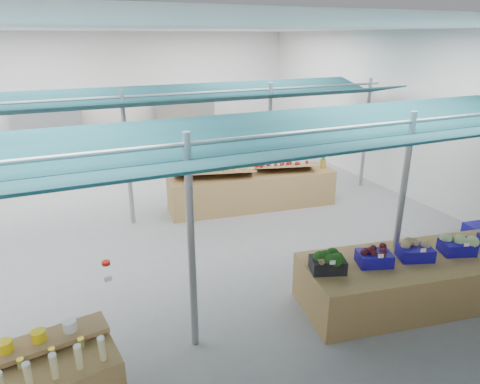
{
  "coord_description": "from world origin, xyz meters",
  "views": [
    {
      "loc": [
        -2.43,
        -8.72,
        4.04
      ],
      "look_at": [
        0.76,
        -1.6,
        1.19
      ],
      "focal_mm": 32.0,
      "sensor_mm": 36.0,
      "label": 1
    }
  ],
  "objects_px": {
    "fruit_counter": "(252,190)",
    "vendor_right": "(255,161)",
    "vendor_left": "(192,169)",
    "crate_stack": "(478,240)",
    "veg_counter": "(423,278)"
  },
  "relations": [
    {
      "from": "fruit_counter",
      "to": "vendor_right",
      "type": "relative_size",
      "value": 2.5
    },
    {
      "from": "vendor_left",
      "to": "vendor_right",
      "type": "relative_size",
      "value": 1.0
    },
    {
      "from": "crate_stack",
      "to": "vendor_right",
      "type": "distance_m",
      "value": 5.69
    },
    {
      "from": "veg_counter",
      "to": "vendor_right",
      "type": "bearing_deg",
      "value": 101.5
    },
    {
      "from": "crate_stack",
      "to": "vendor_left",
      "type": "bearing_deg",
      "value": 128.46
    },
    {
      "from": "veg_counter",
      "to": "fruit_counter",
      "type": "height_order",
      "value": "fruit_counter"
    },
    {
      "from": "crate_stack",
      "to": "vendor_right",
      "type": "xyz_separation_m",
      "value": [
        -2.31,
        5.17,
        0.49
      ]
    },
    {
      "from": "vendor_left",
      "to": "vendor_right",
      "type": "xyz_separation_m",
      "value": [
        1.8,
        0.0,
        0.0
      ]
    },
    {
      "from": "fruit_counter",
      "to": "vendor_left",
      "type": "height_order",
      "value": "vendor_left"
    },
    {
      "from": "crate_stack",
      "to": "vendor_left",
      "type": "relative_size",
      "value": 0.4
    },
    {
      "from": "veg_counter",
      "to": "vendor_left",
      "type": "bearing_deg",
      "value": 118.46
    },
    {
      "from": "fruit_counter",
      "to": "veg_counter",
      "type": "bearing_deg",
      "value": -73.4
    },
    {
      "from": "crate_stack",
      "to": "vendor_left",
      "type": "distance_m",
      "value": 6.63
    },
    {
      "from": "veg_counter",
      "to": "vendor_right",
      "type": "distance_m",
      "value": 5.86
    },
    {
      "from": "vendor_right",
      "to": "fruit_counter",
      "type": "bearing_deg",
      "value": 68.73
    }
  ]
}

